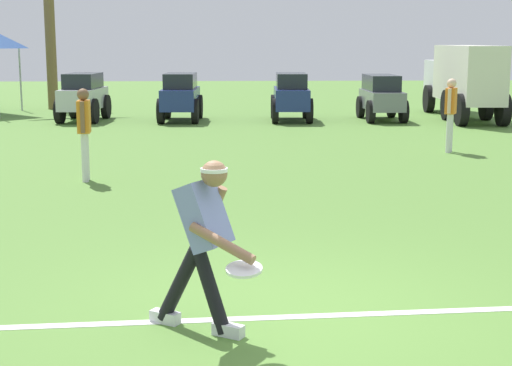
# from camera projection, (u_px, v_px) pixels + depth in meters

# --- Properties ---
(ground_plane) EXTENTS (80.00, 80.00, 0.00)m
(ground_plane) POSITION_uv_depth(u_px,v_px,m) (292.00, 313.00, 6.83)
(ground_plane) COLOR #548135
(field_line_paint) EXTENTS (27.77, 1.82, 0.01)m
(field_line_paint) POSITION_uv_depth(u_px,v_px,m) (293.00, 317.00, 6.73)
(field_line_paint) COLOR white
(field_line_paint) RESTS_ON ground_plane
(frisbee_thrower) EXTENTS (0.88, 0.81, 1.42)m
(frisbee_thrower) POSITION_uv_depth(u_px,v_px,m) (204.00, 236.00, 6.27)
(frisbee_thrower) COLOR black
(frisbee_thrower) RESTS_ON ground_plane
(frisbee_in_flight) EXTENTS (0.34, 0.34, 0.07)m
(frisbee_in_flight) POSITION_uv_depth(u_px,v_px,m) (244.00, 269.00, 5.89)
(frisbee_in_flight) COLOR white
(teammate_near_sideline) EXTENTS (0.22, 0.50, 1.56)m
(teammate_near_sideline) POSITION_uv_depth(u_px,v_px,m) (84.00, 126.00, 13.10)
(teammate_near_sideline) COLOR silver
(teammate_near_sideline) RESTS_ON ground_plane
(teammate_midfield) EXTENTS (0.33, 0.47, 1.56)m
(teammate_midfield) POSITION_uv_depth(u_px,v_px,m) (451.00, 108.00, 16.53)
(teammate_midfield) COLOR silver
(teammate_midfield) RESTS_ON ground_plane
(parked_car_slot_a) EXTENTS (1.35, 2.42, 1.40)m
(parked_car_slot_a) POSITION_uv_depth(u_px,v_px,m) (83.00, 96.00, 23.08)
(parked_car_slot_a) COLOR #B7BABF
(parked_car_slot_a) RESTS_ON ground_plane
(parked_car_slot_b) EXTENTS (1.27, 2.40, 1.40)m
(parked_car_slot_b) POSITION_uv_depth(u_px,v_px,m) (180.00, 96.00, 23.05)
(parked_car_slot_b) COLOR navy
(parked_car_slot_b) RESTS_ON ground_plane
(parked_car_slot_c) EXTENTS (1.26, 2.39, 1.40)m
(parked_car_slot_c) POSITION_uv_depth(u_px,v_px,m) (291.00, 96.00, 23.13)
(parked_car_slot_c) COLOR navy
(parked_car_slot_c) RESTS_ON ground_plane
(parked_car_slot_d) EXTENTS (1.15, 2.40, 1.34)m
(parked_car_slot_d) POSITION_uv_depth(u_px,v_px,m) (381.00, 96.00, 23.30)
(parked_car_slot_d) COLOR slate
(parked_car_slot_d) RESTS_ON ground_plane
(box_truck) EXTENTS (1.65, 5.95, 2.20)m
(box_truck) POSITION_uv_depth(u_px,v_px,m) (463.00, 78.00, 23.76)
(box_truck) COLOR silver
(box_truck) RESTS_ON ground_plane
(palm_tree_right_of_centre) EXTENTS (3.03, 3.35, 5.76)m
(palm_tree_right_of_centre) POSITION_uv_depth(u_px,v_px,m) (49.00, 11.00, 26.59)
(palm_tree_right_of_centre) COLOR brown
(palm_tree_right_of_centre) RESTS_ON ground_plane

